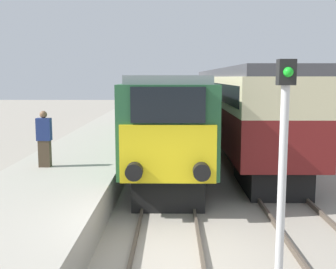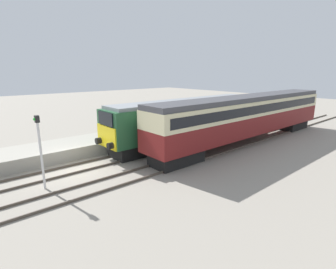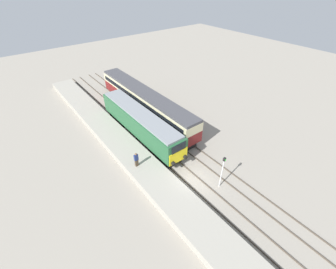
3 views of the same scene
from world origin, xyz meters
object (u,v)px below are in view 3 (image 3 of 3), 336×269
(passenger_carriage, at_px, (145,101))
(locomotive, at_px, (140,123))
(person_on_platform, at_px, (136,160))
(signal_post, at_px, (222,170))

(passenger_carriage, bearing_deg, locomotive, -129.72)
(locomotive, height_order, person_on_platform, locomotive)
(locomotive, bearing_deg, person_on_platform, -125.96)
(locomotive, relative_size, signal_post, 4.01)
(locomotive, distance_m, person_on_platform, 6.63)
(passenger_carriage, xyz_separation_m, person_on_platform, (-7.29, -9.45, -0.70))
(passenger_carriage, relative_size, person_on_platform, 12.10)
(passenger_carriage, distance_m, signal_post, 16.55)
(signal_post, bearing_deg, passenger_carriage, 84.10)
(locomotive, relative_size, passenger_carriage, 0.74)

